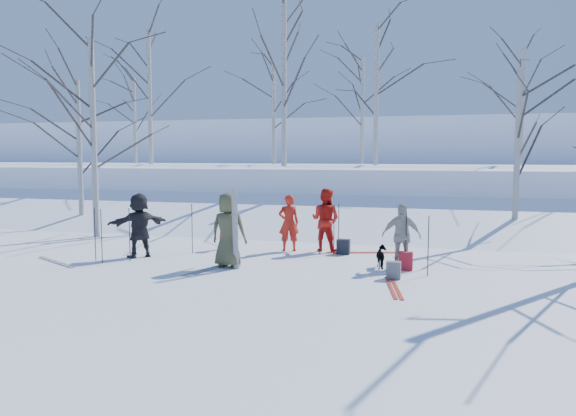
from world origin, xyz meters
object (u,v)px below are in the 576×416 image
(skier_grey_west, at_px, (139,225))
(backpack_grey, at_px, (394,270))
(dog, at_px, (382,257))
(backpack_red, at_px, (406,261))
(skier_red_seated, at_px, (227,233))
(skier_olive_center, at_px, (228,230))
(skier_red_north, at_px, (289,223))
(backpack_dark, at_px, (343,247))
(skier_cream_east, at_px, (401,236))
(skier_redor_behind, at_px, (325,220))

(skier_grey_west, height_order, backpack_grey, skier_grey_west)
(dog, bearing_deg, backpack_red, 154.41)
(skier_red_seated, height_order, backpack_grey, skier_red_seated)
(backpack_grey, bearing_deg, dog, 108.08)
(skier_olive_center, height_order, dog, skier_olive_center)
(skier_olive_center, distance_m, backpack_red, 4.20)
(skier_olive_center, relative_size, backpack_grey, 4.66)
(skier_red_north, distance_m, backpack_grey, 4.22)
(skier_red_north, bearing_deg, backpack_red, 129.89)
(skier_olive_center, distance_m, skier_red_seated, 2.58)
(dog, bearing_deg, skier_grey_west, -13.73)
(skier_grey_west, bearing_deg, backpack_red, 132.38)
(backpack_grey, distance_m, backpack_dark, 3.11)
(skier_cream_east, bearing_deg, skier_grey_west, 172.11)
(skier_olive_center, relative_size, skier_redor_behind, 1.02)
(skier_cream_east, bearing_deg, skier_redor_behind, 128.55)
(skier_olive_center, bearing_deg, skier_red_seated, -65.35)
(skier_red_north, distance_m, dog, 3.26)
(skier_redor_behind, bearing_deg, skier_red_seated, 23.21)
(skier_redor_behind, relative_size, skier_cream_east, 1.12)
(skier_red_north, height_order, skier_cream_east, skier_red_north)
(backpack_red, bearing_deg, backpack_dark, 136.78)
(skier_grey_west, relative_size, backpack_grey, 4.41)
(skier_cream_east, xyz_separation_m, dog, (-0.42, -0.06, -0.51))
(skier_redor_behind, height_order, skier_grey_west, skier_redor_behind)
(skier_cream_east, height_order, dog, skier_cream_east)
(skier_red_north, xyz_separation_m, backpack_red, (3.31, -1.74, -0.57))
(dog, bearing_deg, skier_olive_center, -2.57)
(skier_cream_east, bearing_deg, skier_red_north, 142.21)
(skier_olive_center, xyz_separation_m, backpack_grey, (3.89, -0.23, -0.70))
(skier_olive_center, relative_size, skier_red_north, 1.13)
(skier_olive_center, distance_m, skier_redor_behind, 3.31)
(skier_grey_west, height_order, backpack_dark, skier_grey_west)
(skier_cream_east, bearing_deg, backpack_grey, -104.01)
(backpack_grey, bearing_deg, skier_grey_west, 173.18)
(skier_redor_behind, bearing_deg, backpack_red, 152.42)
(backpack_dark, bearing_deg, skier_red_seated, -177.98)
(skier_red_north, bearing_deg, backpack_dark, 154.48)
(skier_olive_center, height_order, skier_red_seated, skier_olive_center)
(skier_red_seated, height_order, backpack_red, skier_red_seated)
(backpack_red, bearing_deg, backpack_grey, -99.89)
(skier_olive_center, height_order, skier_red_north, skier_olive_center)
(skier_red_seated, distance_m, backpack_grey, 5.53)
(skier_red_seated, distance_m, skier_cream_east, 5.15)
(skier_red_seated, relative_size, backpack_dark, 2.29)
(backpack_red, distance_m, backpack_grey, 1.04)
(skier_red_seated, xyz_separation_m, backpack_grey, (4.89, -2.56, -0.27))
(skier_olive_center, distance_m, backpack_grey, 3.96)
(skier_redor_behind, distance_m, skier_red_seated, 2.81)
(skier_redor_behind, distance_m, backpack_dark, 0.95)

